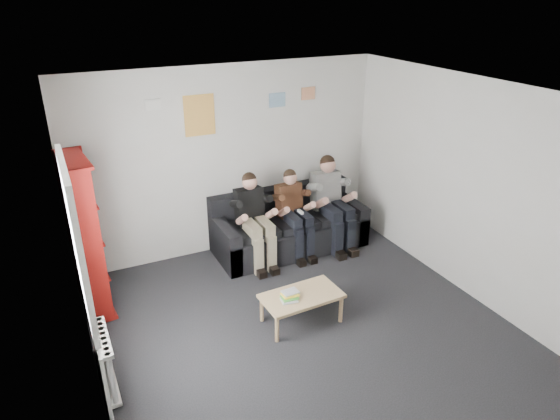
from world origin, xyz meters
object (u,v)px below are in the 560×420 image
(sofa, at_px, (289,228))
(bookshelf, at_px, (86,236))
(coffee_table, at_px, (302,298))
(person_middle, at_px, (295,213))
(person_left, at_px, (255,220))
(person_right, at_px, (332,203))

(sofa, relative_size, bookshelf, 1.17)
(coffee_table, height_order, person_middle, person_middle)
(coffee_table, distance_m, person_left, 1.56)
(sofa, bearing_deg, coffee_table, -112.13)
(person_middle, distance_m, person_right, 0.63)
(bookshelf, distance_m, coffee_table, 2.62)
(bookshelf, xyz_separation_m, person_left, (2.19, 0.12, -0.30))
(person_left, bearing_deg, person_middle, 2.07)
(bookshelf, xyz_separation_m, coffee_table, (2.12, -1.40, -0.63))
(person_middle, relative_size, person_right, 0.91)
(sofa, relative_size, coffee_table, 2.43)
(person_right, bearing_deg, person_middle, -177.64)
(person_left, height_order, person_middle, person_left)
(sofa, xyz_separation_m, person_middle, (-0.00, -0.20, 0.32))
(coffee_table, height_order, person_left, person_left)
(bookshelf, bearing_deg, person_right, -3.58)
(sofa, xyz_separation_m, person_left, (-0.62, -0.20, 0.34))
(bookshelf, height_order, person_left, bookshelf)
(person_left, bearing_deg, bookshelf, -175.13)
(sofa, height_order, person_middle, person_middle)
(person_left, height_order, person_right, person_right)
(bookshelf, xyz_separation_m, person_right, (3.44, 0.11, -0.28))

